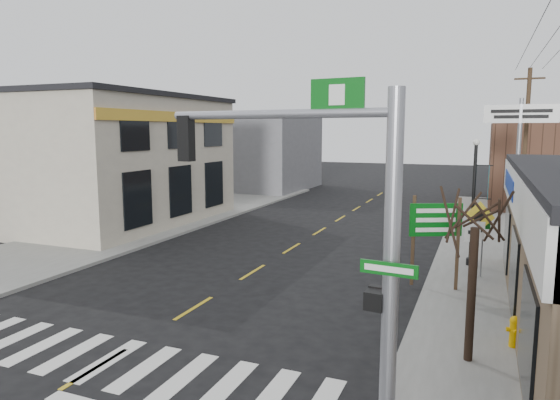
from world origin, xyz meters
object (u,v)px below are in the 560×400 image
at_px(dance_center_sign, 519,134).
at_px(lamp_post, 475,193).
at_px(bare_tree, 477,203).
at_px(traffic_signal_pole, 349,228).
at_px(fire_hydrant, 514,330).
at_px(utility_pole_far, 525,147).
at_px(guide_sign, 436,229).

bearing_deg(dance_center_sign, lamp_post, -105.61).
distance_m(dance_center_sign, bare_tree, 13.49).
bearing_deg(lamp_post, traffic_signal_pole, -83.52).
bearing_deg(bare_tree, lamp_post, 90.84).
distance_m(fire_hydrant, utility_pole_far, 16.30).
xyz_separation_m(lamp_post, dance_center_sign, (1.62, 5.01, 2.12)).
bearing_deg(guide_sign, lamp_post, 46.95).
bearing_deg(utility_pole_far, traffic_signal_pole, -99.12).
xyz_separation_m(bare_tree, utility_pole_far, (2.00, 16.95, 0.64)).
height_order(lamp_post, utility_pole_far, utility_pole_far).
relative_size(guide_sign, fire_hydrant, 3.97).
relative_size(traffic_signal_pole, bare_tree, 1.31).
bearing_deg(guide_sign, dance_center_sign, 47.06).
height_order(guide_sign, utility_pole_far, utility_pole_far).
bearing_deg(lamp_post, dance_center_sign, 86.85).
height_order(guide_sign, dance_center_sign, dance_center_sign).
xyz_separation_m(traffic_signal_pole, dance_center_sign, (3.35, 16.85, 1.38)).
relative_size(traffic_signal_pole, lamp_post, 1.24).
distance_m(lamp_post, bare_tree, 8.36).
height_order(fire_hydrant, lamp_post, lamp_post).
relative_size(traffic_signal_pole, dance_center_sign, 0.91).
distance_m(traffic_signal_pole, fire_hydrant, 6.23).
bearing_deg(bare_tree, guide_sign, 103.42).
relative_size(guide_sign, utility_pole_far, 0.37).
height_order(traffic_signal_pole, utility_pole_far, utility_pole_far).
bearing_deg(traffic_signal_pole, lamp_post, 87.22).
height_order(dance_center_sign, utility_pole_far, utility_pole_far).
height_order(traffic_signal_pole, guide_sign, traffic_signal_pole).
bearing_deg(fire_hydrant, utility_pole_far, 86.25).
bearing_deg(lamp_post, bare_tree, -74.37).
bearing_deg(traffic_signal_pole, guide_sign, 91.17).
distance_m(fire_hydrant, lamp_post, 7.65).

